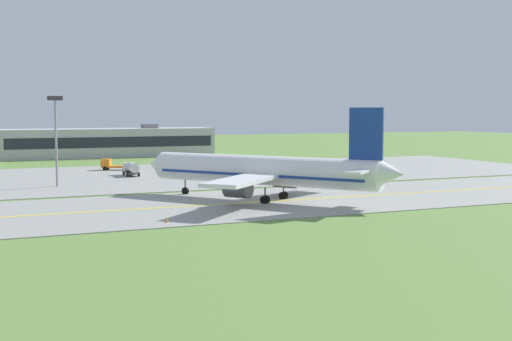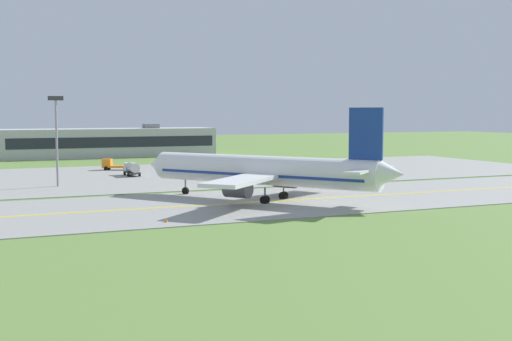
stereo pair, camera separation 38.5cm
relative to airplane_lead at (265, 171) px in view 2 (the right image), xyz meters
The scene contains 11 objects.
ground_plane 4.46m from the airplane_lead, 129.54° to the right, with size 500.00×500.00×0.00m, color olive.
taxiway_strip 4.41m from the airplane_lead, 129.54° to the right, with size 240.00×28.00×0.10m, color gray.
apron_pad 41.87m from the airplane_lead, 77.63° to the left, with size 140.00×52.00×0.10m, color gray.
taxiway_centreline 4.36m from the airplane_lead, 129.54° to the right, with size 220.00×0.60×0.01m, color yellow.
airplane_lead is the anchor object (origin of this frame).
service_truck_baggage 56.59m from the airplane_lead, 100.16° to the left, with size 6.67×4.57×2.59m.
service_truck_fuel 42.84m from the airplane_lead, 102.23° to the left, with size 2.41×6.02×2.65m.
service_truck_catering 42.46m from the airplane_lead, 63.63° to the left, with size 6.64×3.11×2.59m.
terminal_building 98.00m from the airplane_lead, 91.42° to the left, with size 56.27×12.80×8.87m.
apron_light_mast 37.83m from the airplane_lead, 130.05° to the left, with size 2.40×0.50×14.70m.
traffic_cone_near_edge 21.55m from the airplane_lead, 144.54° to the right, with size 0.44×0.44×0.60m, color orange.
Camera 2 is at (-35.11, -80.36, 12.15)m, focal length 46.18 mm.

